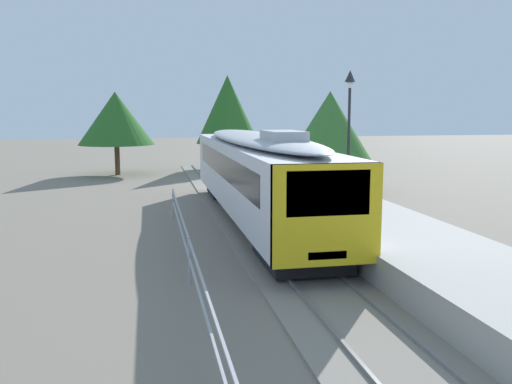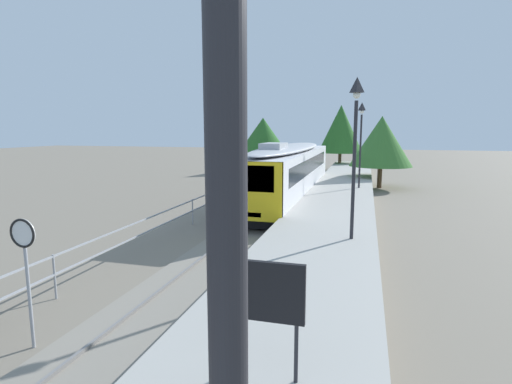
{
  "view_description": "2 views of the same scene",
  "coord_description": "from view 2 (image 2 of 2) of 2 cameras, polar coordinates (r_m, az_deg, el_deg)",
  "views": [
    {
      "loc": [
        -4.28,
        7.22,
        4.49
      ],
      "look_at": [
        -1.0,
        23.61,
        2.0
      ],
      "focal_mm": 37.97,
      "sensor_mm": 36.0,
      "label": 1
    },
    {
      "loc": [
        4.72,
        3.44,
        4.57
      ],
      "look_at": [
        0.0,
        20.61,
        1.8
      ],
      "focal_mm": 28.16,
      "sensor_mm": 36.0,
      "label": 2
    }
  ],
  "objects": [
    {
      "name": "tree_distant_left",
      "position": [
        33.04,
        17.37,
        6.88
      ],
      "size": [
        4.83,
        4.83,
        5.62
      ],
      "color": "brown",
      "rests_on": "ground"
    },
    {
      "name": "ground_plane",
      "position": [
        20.62,
        -7.05,
        -4.03
      ],
      "size": [
        160.0,
        160.0,
        0.0
      ],
      "primitive_type": "plane",
      "color": "slate"
    },
    {
      "name": "track_rails",
      "position": [
        19.68,
        1.08,
        -4.48
      ],
      "size": [
        3.2,
        60.0,
        0.14
      ],
      "color": "gray",
      "rests_on": "ground"
    },
    {
      "name": "platform_notice_board",
      "position": [
        6.02,
        1.19,
        -14.48
      ],
      "size": [
        1.2,
        0.08,
        1.8
      ],
      "color": "#232328",
      "rests_on": "station_platform"
    },
    {
      "name": "tree_behind_station_far",
      "position": [
        45.01,
        1.0,
        8.13
      ],
      "size": [
        5.34,
        5.34,
        5.89
      ],
      "color": "brown",
      "rests_on": "ground"
    },
    {
      "name": "platform_lamp_near_end",
      "position": [
        1.12,
        -4.35,
        11.54
      ],
      "size": [
        0.34,
        0.34,
        5.35
      ],
      "color": "#232328",
      "rests_on": "station_platform"
    },
    {
      "name": "speed_limit_sign",
      "position": [
        9.51,
        -30.04,
        -7.27
      ],
      "size": [
        0.61,
        0.1,
        2.81
      ],
      "color": "#9EA0A5",
      "rests_on": "ground"
    },
    {
      "name": "carpark_fence",
      "position": [
        12.29,
        -26.79,
        -9.47
      ],
      "size": [
        0.06,
        36.06,
        1.25
      ],
      "color": "#9EA0A5",
      "rests_on": "ground"
    },
    {
      "name": "station_platform",
      "position": [
        19.07,
        10.61,
        -3.79
      ],
      "size": [
        3.9,
        60.0,
        0.9
      ],
      "primitive_type": "cube",
      "color": "#A8A59E",
      "rests_on": "ground"
    },
    {
      "name": "tree_behind_carpark",
      "position": [
        45.85,
        11.94,
        8.75
      ],
      "size": [
        4.9,
        4.9,
        7.27
      ],
      "color": "brown",
      "rests_on": "ground"
    },
    {
      "name": "platform_lamp_far_end",
      "position": [
        26.23,
        14.7,
        8.67
      ],
      "size": [
        0.34,
        0.34,
        5.35
      ],
      "color": "#232328",
      "rests_on": "station_platform"
    },
    {
      "name": "platform_lamp_mid_platform",
      "position": [
        13.65,
        13.94,
        8.81
      ],
      "size": [
        0.34,
        0.34,
        5.35
      ],
      "color": "#232328",
      "rests_on": "station_platform"
    },
    {
      "name": "commuter_train",
      "position": [
        25.68,
        4.71,
        3.39
      ],
      "size": [
        2.82,
        18.14,
        3.74
      ],
      "color": "silver",
      "rests_on": "track_rails"
    }
  ]
}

